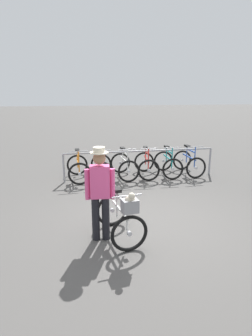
# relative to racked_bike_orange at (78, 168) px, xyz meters

# --- Properties ---
(ground_plane) EXTENTS (80.00, 80.00, 0.00)m
(ground_plane) POSITION_rel_racked_bike_orange_xyz_m (1.38, -3.11, -0.37)
(ground_plane) COLOR #514F4C
(bike_rack_rail) EXTENTS (4.61, 0.24, 0.88)m
(bike_rack_rail) POSITION_rel_racked_bike_orange_xyz_m (1.86, -0.10, 0.33)
(bike_rack_rail) COLOR #99999E
(bike_rack_rail) RESTS_ON ground
(racked_bike_orange) EXTENTS (0.75, 1.14, 0.97)m
(racked_bike_orange) POSITION_rel_racked_bike_orange_xyz_m (0.00, 0.00, 0.00)
(racked_bike_orange) COLOR black
(racked_bike_orange) RESTS_ON ground
(racked_bike_lime) EXTENTS (0.69, 1.14, 0.98)m
(racked_bike_lime) POSITION_rel_racked_bike_orange_xyz_m (0.70, 0.03, -0.00)
(racked_bike_lime) COLOR black
(racked_bike_lime) RESTS_ON ground
(racked_bike_white) EXTENTS (0.79, 1.18, 0.97)m
(racked_bike_white) POSITION_rel_racked_bike_orange_xyz_m (1.40, 0.06, -0.00)
(racked_bike_white) COLOR black
(racked_bike_white) RESTS_ON ground
(racked_bike_red) EXTENTS (0.73, 1.13, 0.97)m
(racked_bike_red) POSITION_rel_racked_bike_orange_xyz_m (2.10, 0.08, -0.00)
(racked_bike_red) COLOR black
(racked_bike_red) RESTS_ON ground
(racked_bike_teal) EXTENTS (0.68, 1.13, 0.98)m
(racked_bike_teal) POSITION_rel_racked_bike_orange_xyz_m (2.80, 0.11, 0.00)
(racked_bike_teal) COLOR black
(racked_bike_teal) RESTS_ON ground
(racked_bike_blue) EXTENTS (0.77, 1.17, 0.97)m
(racked_bike_blue) POSITION_rel_racked_bike_orange_xyz_m (3.50, 0.14, 0.00)
(racked_bike_blue) COLOR black
(racked_bike_blue) RESTS_ON ground
(featured_bicycle) EXTENTS (0.85, 1.25, 1.09)m
(featured_bicycle) POSITION_rel_racked_bike_orange_xyz_m (0.84, -3.79, 0.12)
(featured_bicycle) COLOR black
(featured_bicycle) RESTS_ON ground
(person_with_featured_bike) EXTENTS (0.53, 0.32, 1.72)m
(person_with_featured_bike) POSITION_rel_racked_bike_orange_xyz_m (0.46, -3.68, 0.58)
(person_with_featured_bike) COLOR black
(person_with_featured_bike) RESTS_ON ground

